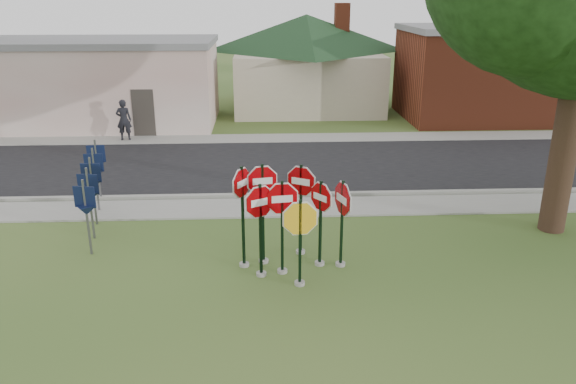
{
  "coord_description": "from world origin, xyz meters",
  "views": [
    {
      "loc": [
        -0.62,
        -10.7,
        6.27
      ],
      "look_at": [
        -0.0,
        2.0,
        1.77
      ],
      "focal_mm": 35.0,
      "sensor_mm": 36.0,
      "label": 1
    }
  ],
  "objects_px": {
    "stop_sign_center": "(282,215)",
    "stop_sign_left": "(260,218)",
    "pedestrian": "(124,120)",
    "stop_sign_yellow": "(300,232)"
  },
  "relations": [
    {
      "from": "stop_sign_yellow",
      "to": "stop_sign_left",
      "type": "distance_m",
      "value": 1.01
    },
    {
      "from": "stop_sign_center",
      "to": "pedestrian",
      "type": "bearing_deg",
      "value": 116.79
    },
    {
      "from": "stop_sign_center",
      "to": "pedestrian",
      "type": "distance_m",
      "value": 14.58
    },
    {
      "from": "stop_sign_left",
      "to": "pedestrian",
      "type": "distance_m",
      "value": 14.48
    },
    {
      "from": "stop_sign_left",
      "to": "pedestrian",
      "type": "bearing_deg",
      "value": 114.81
    },
    {
      "from": "stop_sign_center",
      "to": "stop_sign_left",
      "type": "xyz_separation_m",
      "value": [
        -0.5,
        -0.12,
        -0.02
      ]
    },
    {
      "from": "stop_sign_left",
      "to": "pedestrian",
      "type": "relative_size",
      "value": 1.3
    },
    {
      "from": "stop_sign_center",
      "to": "stop_sign_left",
      "type": "relative_size",
      "value": 1.01
    },
    {
      "from": "stop_sign_center",
      "to": "stop_sign_left",
      "type": "height_order",
      "value": "stop_sign_center"
    },
    {
      "from": "stop_sign_center",
      "to": "stop_sign_yellow",
      "type": "xyz_separation_m",
      "value": [
        0.37,
        -0.62,
        -0.17
      ]
    }
  ]
}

